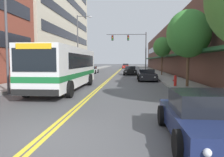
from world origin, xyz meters
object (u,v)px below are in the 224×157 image
Objects in this scene: car_champagne_parked_left_near at (80,72)px; street_lamp_left_near at (11,24)px; car_charcoal_parked_right_mid at (147,75)px; car_red_moving_lead at (126,66)px; car_black_moving_second at (130,71)px; traffic_signal_mast at (133,44)px; car_white_parked_left_mid at (91,70)px; fire_hydrant at (175,81)px; street_tree_right_far at (162,47)px; city_bus at (66,66)px; car_navy_parked_right_foreground at (206,117)px; street_lamp_left_far at (80,40)px; street_tree_right_mid at (189,34)px.

car_champagne_parked_left_near is 16.69m from street_lamp_left_near.
car_charcoal_parked_right_mid is 0.98× the size of car_red_moving_lead.
street_lamp_left_near is (-9.28, -10.88, 3.79)m from car_charcoal_parked_right_mid.
car_black_moving_second is at bearing 100.12° from car_charcoal_parked_right_mid.
car_red_moving_lead reaches higher than car_black_moving_second.
car_white_parked_left_mid is at bearing -170.30° from traffic_signal_mast.
street_tree_right_far is at bearing 86.16° from fire_hydrant.
city_bus reaches higher than car_charcoal_parked_right_mid.
city_bus is 18.81m from car_black_moving_second.
street_lamp_left_near is (-2.65, -2.71, 2.66)m from city_bus.
car_charcoal_parked_right_mid is at bearing -84.71° from traffic_signal_mast.
city_bus is at bearing -129.04° from car_charcoal_parked_right_mid.
car_white_parked_left_mid is 22.68m from fire_hydrant.
street_lamp_left_far is at bearing 109.98° from car_navy_parked_right_foreground.
car_champagne_parked_left_near is 1.00× the size of car_white_parked_left_mid.
traffic_signal_mast reaches higher than street_tree_right_mid.
car_champagne_parked_left_near is 0.55× the size of street_lamp_left_far.
street_tree_right_mid reaches higher than fire_hydrant.
street_lamp_left_far reaches higher than city_bus.
street_tree_right_far is 14.00m from fire_hydrant.
car_navy_parked_right_foreground is at bearing -37.44° from street_lamp_left_near.
car_navy_parked_right_foreground reaches higher than fire_hydrant.
street_tree_right_mid reaches higher than car_charcoal_parked_right_mid.
fire_hydrant is (10.97, -14.70, -4.57)m from street_lamp_left_far.
car_champagne_parked_left_near is at bearing -128.17° from traffic_signal_mast.
street_lamp_left_far is (-7.93, -6.77, 0.06)m from traffic_signal_mast.
city_bus reaches higher than car_black_moving_second.
street_tree_right_far is at bearing 56.09° from street_lamp_left_near.
fire_hydrant is (1.68, -6.76, 0.01)m from car_charcoal_parked_right_mid.
car_red_moving_lead is 33.53m from street_lamp_left_far.
car_champagne_parked_left_near is at bearing 110.71° from car_navy_parked_right_foreground.
street_lamp_left_far is at bearing 126.74° from fire_hydrant.
car_charcoal_parked_right_mid reaches higher than fire_hydrant.
car_navy_parked_right_foreground is 0.92× the size of car_charcoal_parked_right_mid.
car_black_moving_second is 22.47m from street_lamp_left_near.
street_tree_right_far is at bearing 69.10° from car_charcoal_parked_right_mid.
car_charcoal_parked_right_mid is 0.63× the size of traffic_signal_mast.
car_champagne_parked_left_near is 1.13× the size of car_black_moving_second.
car_red_moving_lead reaches higher than fire_hydrant.
car_charcoal_parked_right_mid is at bearing -40.51° from street_lamp_left_far.
street_tree_right_mid reaches higher than car_champagne_parked_left_near.
car_navy_parked_right_foreground is 0.57× the size of street_lamp_left_near.
car_charcoal_parked_right_mid is (-0.18, 18.12, 0.00)m from car_navy_parked_right_foreground.
car_champagne_parked_left_near is 35.65m from car_red_moving_lead.
street_lamp_left_near reaches higher than car_navy_parked_right_foreground.
street_tree_right_far is at bearing -63.55° from traffic_signal_mast.
city_bus is 1.49× the size of traffic_signal_mast.
car_champagne_parked_left_near is 1.15× the size of car_navy_parked_right_foreground.
street_lamp_left_near is 18.83m from street_lamp_left_far.
car_navy_parked_right_foreground is at bearing -97.52° from fire_hydrant.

